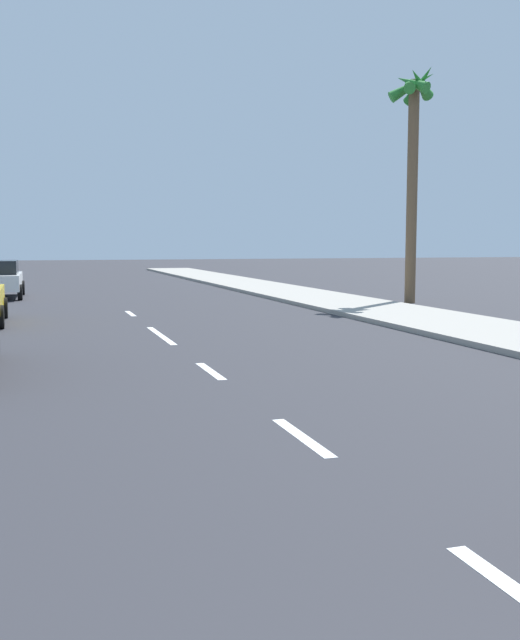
# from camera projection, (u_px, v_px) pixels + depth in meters

# --- Properties ---
(ground_plane) EXTENTS (160.00, 160.00, 0.00)m
(ground_plane) POSITION_uv_depth(u_px,v_px,m) (149.00, 327.00, 20.15)
(ground_plane) COLOR #2D2D33
(sidewalk_strip) EXTENTS (3.60, 80.00, 0.14)m
(sidewalk_strip) POSITION_uv_depth(u_px,v_px,m) (379.00, 310.00, 24.41)
(sidewalk_strip) COLOR #9E998E
(sidewalk_strip) RESTS_ON ground
(lane_stripe_2) EXTENTS (0.16, 1.80, 0.01)m
(lane_stripe_2) POSITION_uv_depth(u_px,v_px,m) (302.00, 437.00, 8.71)
(lane_stripe_2) COLOR white
(lane_stripe_2) RESTS_ON ground
(lane_stripe_3) EXTENTS (0.16, 1.80, 0.01)m
(lane_stripe_3) POSITION_uv_depth(u_px,v_px,m) (210.00, 371.00, 13.17)
(lane_stripe_3) COLOR white
(lane_stripe_3) RESTS_ON ground
(lane_stripe_4) EXTENTS (0.16, 1.80, 0.01)m
(lane_stripe_4) POSITION_uv_depth(u_px,v_px,m) (167.00, 340.00, 17.38)
(lane_stripe_4) COLOR white
(lane_stripe_4) RESTS_ON ground
(lane_stripe_5) EXTENTS (0.16, 1.80, 0.01)m
(lane_stripe_5) POSITION_uv_depth(u_px,v_px,m) (155.00, 331.00, 19.12)
(lane_stripe_5) COLOR white
(lane_stripe_5) RESTS_ON ground
(lane_stripe_6) EXTENTS (0.16, 1.80, 0.01)m
(lane_stripe_6) POSITION_uv_depth(u_px,v_px,m) (130.00, 314.00, 23.84)
(lane_stripe_6) COLOR white
(lane_stripe_6) RESTS_ON ground
(palm_tree_far) EXTENTS (1.85, 1.80, 8.89)m
(palm_tree_far) POSITION_uv_depth(u_px,v_px,m) (413.00, 135.00, 27.40)
(palm_tree_far) COLOR brown
(palm_tree_far) RESTS_ON ground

